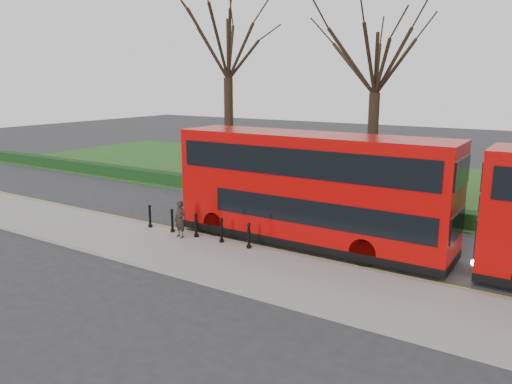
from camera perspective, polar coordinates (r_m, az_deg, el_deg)
The scene contains 12 objects.
ground at distance 21.82m, azimuth -1.42°, elevation -5.27°, with size 120.00×120.00×0.00m, color #28282B.
pavement at distance 19.53m, azimuth -6.43°, elevation -7.29°, with size 60.00×4.00×0.15m, color gray.
kerb at distance 21.02m, azimuth -2.97°, elevation -5.77°, with size 60.00×0.25×0.16m, color slate.
grass_verge at distance 34.86m, azimuth 12.61°, elevation 1.24°, with size 60.00×18.00×0.06m, color #1E4818.
hedge at distance 27.39m, azimuth 6.61°, elevation -0.79°, with size 60.00×0.90×0.80m, color black.
yellow_line_outer at distance 21.27m, azimuth -2.49°, elevation -5.74°, with size 60.00×0.10×0.01m, color yellow.
yellow_line_inner at distance 21.43m, azimuth -2.18°, elevation -5.60°, with size 60.00×0.10×0.01m, color yellow.
tree_left at distance 33.65m, azimuth -3.24°, elevation 16.73°, with size 8.05×8.05×12.58m.
tree_mid at distance 28.87m, azimuth 13.62°, elevation 14.86°, with size 7.06×7.06×11.03m.
bollard_row at distance 21.49m, azimuth -6.87°, elevation -3.83°, with size 5.58×0.15×1.00m.
bus_lead at distance 20.55m, azimuth 6.20°, elevation 0.24°, with size 11.58×2.66×4.61m.
pedestrian at distance 21.49m, azimuth -8.69°, elevation -3.08°, with size 0.58×0.38×1.58m, color black.
Camera 1 is at (11.74, -17.14, 6.67)m, focal length 35.00 mm.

